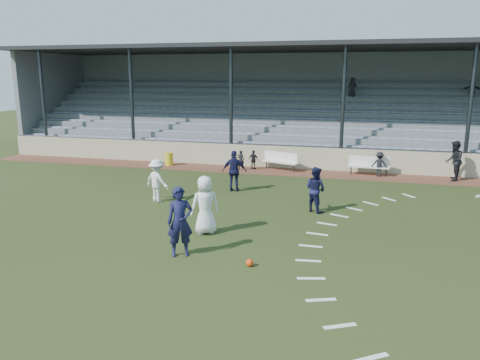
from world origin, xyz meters
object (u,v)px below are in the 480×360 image
player_white_lead (205,205)px  official (454,161)px  bench_left (281,159)px  bench_right (369,164)px  football (250,263)px  player_navy_lead (180,222)px  trash_bin (169,159)px

player_white_lead → official: bearing=-164.9°
bench_left → bench_right: (4.51, -0.10, 0.00)m
bench_right → football: bearing=-100.4°
bench_left → player_navy_lead: size_ratio=1.02×
bench_left → player_navy_lead: bearing=-72.2°
player_white_lead → bench_left: bearing=-126.6°
football → player_navy_lead: bearing=173.2°
bench_right → player_white_lead: player_white_lead is taller
bench_left → official: (8.40, -0.37, 0.39)m
trash_bin → player_white_lead: bearing=-60.8°
bench_left → official: 8.42m
bench_right → football: bench_right is taller
football → trash_bin: bearing=121.9°
bench_right → trash_bin: (-10.75, -0.24, -0.21)m
bench_left → trash_bin: bench_left is taller
bench_left → football: bearing=-63.0°
trash_bin → player_white_lead: (5.75, -10.28, 0.57)m
bench_left → official: official is taller
bench_right → player_white_lead: 11.65m
football → player_white_lead: 3.10m
football → official: (6.87, 12.46, 0.88)m
player_navy_lead → trash_bin: bearing=87.2°
football → player_white_lead: bearing=132.2°
bench_left → football: bench_left is taller
trash_bin → player_navy_lead: size_ratio=0.36×
trash_bin → football: size_ratio=3.47×
bench_left → player_white_lead: size_ratio=1.07×
bench_left → player_navy_lead: player_navy_lead is taller
player_navy_lead → bench_right: bearing=40.2°
trash_bin → official: size_ratio=0.37×
football → official: official is taller
football → bench_right: bearing=76.8°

